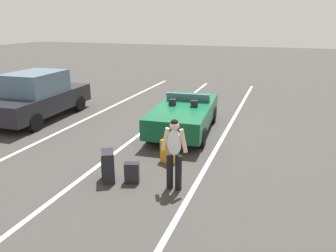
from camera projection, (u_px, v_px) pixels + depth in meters
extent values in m
plane|color=#383533|center=(184.00, 131.00, 11.13)|extent=(80.00, 80.00, 0.00)
cube|color=silver|center=(224.00, 136.00, 10.69)|extent=(18.00, 0.12, 0.01)
cube|color=silver|center=(149.00, 127.00, 11.56)|extent=(18.00, 0.12, 0.01)
cube|color=silver|center=(85.00, 120.00, 12.42)|extent=(18.00, 0.12, 0.01)
cube|color=#0F4C2D|center=(184.00, 114.00, 10.94)|extent=(4.23, 2.09, 0.64)
cube|color=#0F4C2D|center=(192.00, 107.00, 12.29)|extent=(1.44, 1.77, 0.38)
cube|color=slate|center=(188.00, 97.00, 11.26)|extent=(0.31, 1.56, 0.31)
cube|color=black|center=(172.00, 102.00, 10.71)|extent=(0.18, 0.23, 0.22)
cube|color=black|center=(194.00, 104.00, 10.53)|extent=(0.18, 0.23, 0.22)
cylinder|color=black|center=(171.00, 112.00, 12.40)|extent=(0.62, 0.27, 0.60)
cylinder|color=black|center=(213.00, 115.00, 12.00)|extent=(0.62, 0.27, 0.60)
cylinder|color=black|center=(150.00, 133.00, 10.07)|extent=(0.62, 0.27, 0.60)
cylinder|color=black|center=(202.00, 137.00, 9.67)|extent=(0.62, 0.27, 0.60)
cube|color=black|center=(108.00, 166.00, 7.60)|extent=(0.56, 0.49, 0.74)
cube|color=black|center=(102.00, 169.00, 7.59)|extent=(0.34, 0.21, 0.41)
sphere|color=black|center=(114.00, 182.00, 7.57)|extent=(0.04, 0.04, 0.04)
sphere|color=black|center=(113.00, 176.00, 7.88)|extent=(0.04, 0.04, 0.04)
cube|color=orange|center=(168.00, 151.00, 8.60)|extent=(0.38, 0.46, 0.62)
sphere|color=black|center=(174.00, 162.00, 8.66)|extent=(0.04, 0.04, 0.04)
sphere|color=black|center=(167.00, 159.00, 8.85)|extent=(0.04, 0.04, 0.04)
cube|color=black|center=(132.00, 173.00, 7.52)|extent=(0.30, 0.39, 0.50)
sphere|color=black|center=(138.00, 180.00, 7.66)|extent=(0.04, 0.04, 0.04)
sphere|color=black|center=(128.00, 180.00, 7.67)|extent=(0.04, 0.04, 0.04)
cylinder|color=black|center=(170.00, 172.00, 7.22)|extent=(0.16, 0.16, 0.82)
cylinder|color=black|center=(178.00, 173.00, 7.16)|extent=(0.16, 0.16, 0.82)
ellipsoid|color=silver|center=(174.00, 143.00, 6.97)|extent=(0.24, 0.33, 0.60)
sphere|color=beige|center=(174.00, 125.00, 6.85)|extent=(0.21, 0.21, 0.21)
sphere|color=black|center=(174.00, 123.00, 6.83)|extent=(0.18, 0.18, 0.18)
cylinder|color=beige|center=(165.00, 139.00, 7.01)|extent=(0.10, 0.20, 0.53)
cylinder|color=beige|center=(183.00, 141.00, 6.89)|extent=(0.10, 0.20, 0.53)
cube|color=black|center=(40.00, 102.00, 12.43)|extent=(4.57, 1.99, 0.70)
cube|color=slate|center=(36.00, 83.00, 12.10)|extent=(2.17, 1.71, 0.80)
cylinder|color=black|center=(46.00, 101.00, 14.03)|extent=(0.65, 0.25, 0.64)
cylinder|color=black|center=(79.00, 103.00, 13.56)|extent=(0.65, 0.25, 0.64)
cylinder|color=black|center=(35.00, 122.00, 11.03)|extent=(0.65, 0.25, 0.64)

